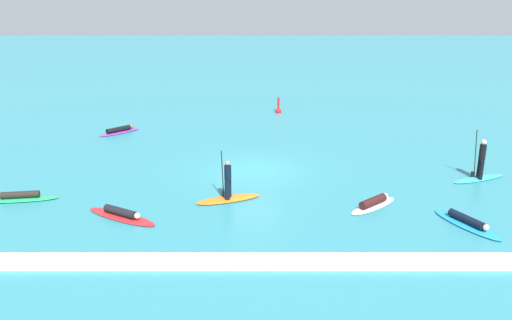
# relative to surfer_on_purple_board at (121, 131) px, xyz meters

# --- Properties ---
(ground_plane) EXTENTS (120.00, 120.00, 0.00)m
(ground_plane) POSITION_rel_surfer_on_purple_board_xyz_m (7.91, -6.44, -0.14)
(ground_plane) COLOR teal
(ground_plane) RESTS_ON ground
(surfer_on_purple_board) EXTENTS (2.31, 2.16, 0.38)m
(surfer_on_purple_board) POSITION_rel_surfer_on_purple_board_xyz_m (0.00, 0.00, 0.00)
(surfer_on_purple_board) COLOR purple
(surfer_on_purple_board) RESTS_ON ground_plane
(surfer_on_blue_board) EXTENTS (2.14, 3.04, 0.39)m
(surfer_on_blue_board) POSITION_rel_surfer_on_purple_board_xyz_m (15.76, -12.57, -0.02)
(surfer_on_blue_board) COLOR #1E8CD1
(surfer_on_blue_board) RESTS_ON ground_plane
(surfer_on_green_board) EXTENTS (3.19, 1.10, 0.39)m
(surfer_on_green_board) POSITION_rel_surfer_on_purple_board_xyz_m (-1.77, -10.15, -0.01)
(surfer_on_green_board) COLOR #23B266
(surfer_on_green_board) RESTS_ON ground_plane
(surfer_on_teal_board) EXTENTS (2.80, 1.63, 2.28)m
(surfer_on_teal_board) POSITION_rel_surfer_on_purple_board_xyz_m (18.04, -7.71, 0.37)
(surfer_on_teal_board) COLOR #33C6CC
(surfer_on_teal_board) RESTS_ON ground_plane
(surfer_on_white_board) EXTENTS (2.40, 2.22, 0.41)m
(surfer_on_white_board) POSITION_rel_surfer_on_purple_board_xyz_m (12.65, -10.81, 0.01)
(surfer_on_white_board) COLOR white
(surfer_on_white_board) RESTS_ON ground_plane
(surfer_on_orange_board) EXTENTS (2.81, 1.67, 2.05)m
(surfer_on_orange_board) POSITION_rel_surfer_on_purple_board_xyz_m (6.81, -10.12, 0.22)
(surfer_on_orange_board) COLOR orange
(surfer_on_orange_board) RESTS_ON ground_plane
(surfer_on_red_board) EXTENTS (3.18, 2.30, 0.39)m
(surfer_on_red_board) POSITION_rel_surfer_on_purple_board_xyz_m (2.84, -11.85, -0.02)
(surfer_on_red_board) COLOR red
(surfer_on_red_board) RESTS_ON ground_plane
(marker_buoy) EXTENTS (0.40, 0.40, 1.13)m
(marker_buoy) POSITION_rel_surfer_on_purple_board_xyz_m (9.46, 4.99, 0.07)
(marker_buoy) COLOR red
(marker_buoy) RESTS_ON ground_plane
(wave_crest) EXTENTS (22.20, 0.90, 0.18)m
(wave_crest) POSITION_rel_surfer_on_purple_board_xyz_m (7.91, -15.42, -0.05)
(wave_crest) COLOR white
(wave_crest) RESTS_ON ground_plane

